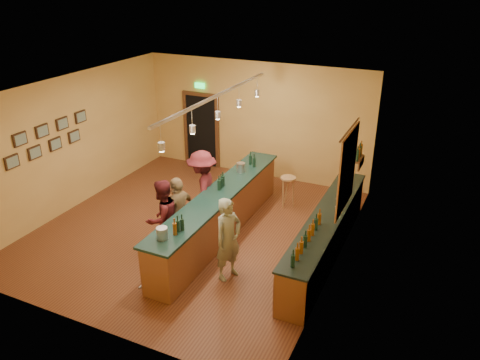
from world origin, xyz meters
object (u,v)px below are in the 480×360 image
at_px(customer_b, 179,213).
at_px(bar_stool, 288,183).
at_px(back_counter, 326,235).
at_px(bartender, 228,239).
at_px(customer_a, 163,218).
at_px(tasting_bar, 220,211).
at_px(customer_c, 202,189).

height_order(customer_b, bar_stool, customer_b).
distance_m(back_counter, bartender, 2.11).
distance_m(back_counter, customer_a, 3.31).
distance_m(customer_a, customer_b, 0.39).
distance_m(back_counter, tasting_bar, 2.32).
height_order(tasting_bar, bartender, bartender).
bearing_deg(back_counter, customer_a, -156.85).
bearing_deg(bar_stool, customer_b, -117.66).
bearing_deg(customer_b, customer_c, -174.14).
distance_m(tasting_bar, customer_b, 0.95).
xyz_separation_m(tasting_bar, customer_c, (-0.55, 0.24, 0.30)).
bearing_deg(tasting_bar, bartender, -56.86).
distance_m(tasting_bar, customer_c, 0.67).
height_order(customer_b, customer_c, customer_c).
distance_m(bartender, customer_a, 1.57).
height_order(back_counter, tasting_bar, tasting_bar).
height_order(customer_a, customer_b, customer_a).
distance_m(customer_b, customer_c, 1.00).
bearing_deg(customer_c, customer_b, -16.93).
xyz_separation_m(back_counter, customer_b, (-2.86, -0.94, 0.31)).
distance_m(back_counter, customer_b, 3.03).
bearing_deg(customer_a, back_counter, 128.64).
bearing_deg(customer_a, bar_stool, 168.14).
xyz_separation_m(bartender, customer_c, (-1.39, 1.53, 0.08)).
bearing_deg(customer_a, customer_c, -171.43).
height_order(customer_a, bar_stool, customer_a).
xyz_separation_m(tasting_bar, bar_stool, (0.88, 1.96, 0.03)).
height_order(customer_a, customer_c, customer_c).
relative_size(back_counter, tasting_bar, 0.89).
height_order(bartender, customer_a, bartender).
bearing_deg(customer_b, bar_stool, 158.19).
xyz_separation_m(bartender, customer_a, (-1.56, 0.18, -0.00)).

